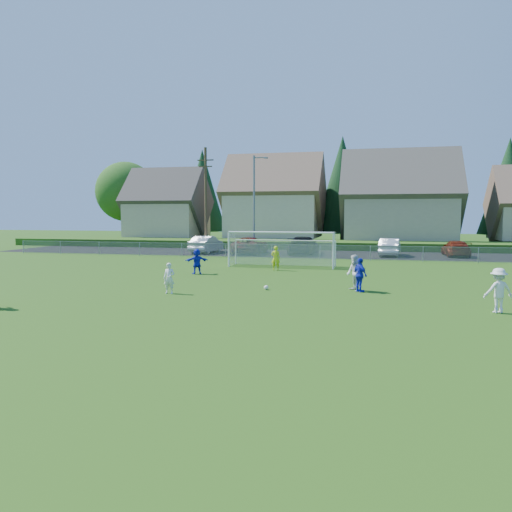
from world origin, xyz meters
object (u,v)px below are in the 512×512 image
object	(u,v)px
car_f	(390,247)
car_c	(250,246)
player_blue_b	(197,261)
goalkeeper	(276,258)
soccer_ball	(266,287)
player_white_b	(354,273)
player_white_a	(169,278)
car_d	(303,245)
car_b	(206,244)
car_g	(456,248)
soccer_goal	(283,243)
player_white_c	(498,290)
player_blue_a	(360,275)

from	to	relation	value
car_f	car_c	bearing A→B (deg)	8.00
player_blue_b	goalkeeper	bearing A→B (deg)	-175.53
goalkeeper	soccer_ball	bearing A→B (deg)	87.85
player_white_b	car_c	world-z (taller)	player_white_b
player_white_a	car_f	distance (m)	26.21
car_d	car_f	world-z (taller)	car_d
car_b	car_f	size ratio (longest dim) A/B	1.04
car_g	soccer_goal	bearing A→B (deg)	39.83
goalkeeper	car_d	world-z (taller)	car_d
player_white_b	soccer_ball	bearing A→B (deg)	-108.45
player_blue_b	car_g	bearing A→B (deg)	-166.01
player_white_c	car_b	world-z (taller)	player_white_c
goalkeeper	car_f	size ratio (longest dim) A/B	0.34
player_blue_b	car_c	size ratio (longest dim) A/B	0.28
player_blue_b	car_c	bearing A→B (deg)	-118.33
player_blue_b	car_c	distance (m)	15.82
player_white_a	soccer_goal	xyz separation A→B (m)	(2.95, 13.13, 0.90)
car_b	soccer_goal	world-z (taller)	soccer_goal
car_b	car_g	distance (m)	22.55
player_white_a	car_f	bearing A→B (deg)	62.32
player_white_a	car_g	distance (m)	29.63
soccer_ball	car_d	world-z (taller)	car_d
soccer_goal	player_blue_a	bearing A→B (deg)	-61.70
soccer_ball	player_white_c	bearing A→B (deg)	-19.95
player_blue_a	car_c	bearing A→B (deg)	-11.52
car_b	car_d	distance (m)	9.24
soccer_ball	car_f	bearing A→B (deg)	73.55
player_white_a	car_g	bearing A→B (deg)	53.03
player_white_c	car_c	size ratio (longest dim) A/B	0.31
player_white_a	player_white_c	world-z (taller)	player_white_c
soccer_ball	goalkeeper	bearing A→B (deg)	98.08
car_f	soccer_goal	world-z (taller)	soccer_goal
player_blue_a	car_g	xyz separation A→B (m)	(7.54, 22.26, -0.13)
player_white_b	car_b	bearing A→B (deg)	-171.88
player_white_b	player_blue_a	bearing A→B (deg)	14.97
player_blue_a	car_b	world-z (taller)	player_blue_a
player_white_b	car_g	xyz separation A→B (m)	(7.81, 21.96, -0.19)
car_g	goalkeeper	bearing A→B (deg)	45.50
player_white_b	car_f	bearing A→B (deg)	146.72
player_blue_b	goalkeeper	world-z (taller)	goalkeeper
player_white_a	player_blue_b	distance (m)	7.66
soccer_goal	player_blue_b	bearing A→B (deg)	-127.80
player_white_a	car_c	bearing A→B (deg)	91.05
player_white_a	car_b	bearing A→B (deg)	101.20
player_white_b	player_blue_b	distance (m)	10.82
soccer_ball	car_g	size ratio (longest dim) A/B	0.05
car_g	player_white_c	bearing A→B (deg)	83.28
car_c	car_g	distance (m)	18.25
player_blue_a	car_d	world-z (taller)	car_d
player_white_a	car_b	world-z (taller)	car_b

